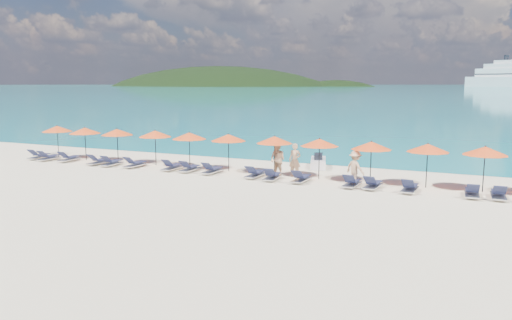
% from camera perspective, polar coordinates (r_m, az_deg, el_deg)
% --- Properties ---
extents(ground, '(1400.00, 1400.00, 0.00)m').
position_cam_1_polar(ground, '(23.83, -3.00, -3.87)').
color(ground, beige).
extents(sea, '(1600.00, 1300.00, 0.01)m').
position_cam_1_polar(sea, '(680.71, 23.82, 7.71)').
color(sea, '#1FA9B2').
rests_on(sea, ground).
extents(headland_main, '(374.00, 242.00, 126.50)m').
position_cam_1_polar(headland_main, '(642.43, -4.51, 5.01)').
color(headland_main, black).
rests_on(headland_main, ground).
extents(headland_small, '(162.00, 126.00, 85.50)m').
position_cam_1_polar(headland_small, '(603.79, 9.03, 4.97)').
color(headland_small, black).
rests_on(headland_small, ground).
extents(jetski, '(1.54, 2.54, 0.85)m').
position_cam_1_polar(jetski, '(31.13, 7.13, -0.25)').
color(jetski, white).
rests_on(jetski, ground).
extents(beachgoer_a, '(0.70, 0.48, 1.89)m').
position_cam_1_polar(beachgoer_a, '(27.91, 4.46, -0.03)').
color(beachgoer_a, tan).
rests_on(beachgoer_a, ground).
extents(beachgoer_b, '(1.05, 0.78, 1.92)m').
position_cam_1_polar(beachgoer_b, '(28.03, 2.48, 0.06)').
color(beachgoer_b, tan).
rests_on(beachgoer_b, ground).
extents(beachgoer_c, '(1.26, 1.04, 1.78)m').
position_cam_1_polar(beachgoer_c, '(26.18, 11.27, -0.89)').
color(beachgoer_c, tan).
rests_on(beachgoer_c, ground).
extents(umbrella_0, '(2.10, 2.10, 2.28)m').
position_cam_1_polar(umbrella_0, '(37.76, -21.78, 3.34)').
color(umbrella_0, black).
rests_on(umbrella_0, ground).
extents(umbrella_1, '(2.10, 2.10, 2.28)m').
position_cam_1_polar(umbrella_1, '(35.65, -18.98, 3.19)').
color(umbrella_1, black).
rests_on(umbrella_1, ground).
extents(umbrella_2, '(2.10, 2.10, 2.28)m').
position_cam_1_polar(umbrella_2, '(34.00, -15.60, 3.10)').
color(umbrella_2, black).
rests_on(umbrella_2, ground).
extents(umbrella_3, '(2.10, 2.10, 2.28)m').
position_cam_1_polar(umbrella_3, '(32.29, -11.46, 2.96)').
color(umbrella_3, black).
rests_on(umbrella_3, ground).
extents(umbrella_4, '(2.10, 2.10, 2.28)m').
position_cam_1_polar(umbrella_4, '(30.69, -7.64, 2.75)').
color(umbrella_4, black).
rests_on(umbrella_4, ground).
extents(umbrella_5, '(2.10, 2.10, 2.28)m').
position_cam_1_polar(umbrella_5, '(29.48, -3.16, 2.57)').
color(umbrella_5, black).
rests_on(umbrella_5, ground).
extents(umbrella_6, '(2.10, 2.10, 2.28)m').
position_cam_1_polar(umbrella_6, '(28.32, 2.13, 2.31)').
color(umbrella_6, black).
rests_on(umbrella_6, ground).
extents(umbrella_7, '(2.10, 2.10, 2.28)m').
position_cam_1_polar(umbrella_7, '(27.27, 7.26, 1.99)').
color(umbrella_7, black).
rests_on(umbrella_7, ground).
extents(umbrella_8, '(2.10, 2.10, 2.28)m').
position_cam_1_polar(umbrella_8, '(26.45, 13.05, 1.62)').
color(umbrella_8, black).
rests_on(umbrella_8, ground).
extents(umbrella_9, '(2.10, 2.10, 2.28)m').
position_cam_1_polar(umbrella_9, '(26.25, 19.04, 1.31)').
color(umbrella_9, black).
rests_on(umbrella_9, ground).
extents(umbrella_10, '(2.10, 2.10, 2.28)m').
position_cam_1_polar(umbrella_10, '(26.16, 24.73, 0.95)').
color(umbrella_10, black).
rests_on(umbrella_10, ground).
extents(lounger_0, '(0.78, 1.75, 0.66)m').
position_cam_1_polar(lounger_0, '(37.49, -23.56, 0.45)').
color(lounger_0, silver).
rests_on(lounger_0, ground).
extents(lounger_1, '(0.71, 1.73, 0.66)m').
position_cam_1_polar(lounger_1, '(36.53, -22.61, 0.30)').
color(lounger_1, silver).
rests_on(lounger_1, ground).
extents(lounger_2, '(0.73, 1.74, 0.66)m').
position_cam_1_polar(lounger_2, '(35.59, -20.59, 0.21)').
color(lounger_2, silver).
rests_on(lounger_2, ground).
extents(lounger_3, '(0.67, 1.72, 0.66)m').
position_cam_1_polar(lounger_3, '(33.64, -17.53, -0.11)').
color(lounger_3, silver).
rests_on(lounger_3, ground).
extents(lounger_4, '(0.73, 1.74, 0.66)m').
position_cam_1_polar(lounger_4, '(32.83, -16.18, -0.26)').
color(lounger_4, silver).
rests_on(lounger_4, ground).
extents(lounger_5, '(0.71, 1.73, 0.66)m').
position_cam_1_polar(lounger_5, '(31.91, -13.67, -0.42)').
color(lounger_5, silver).
rests_on(lounger_5, ground).
extents(lounger_6, '(0.65, 1.71, 0.66)m').
position_cam_1_polar(lounger_6, '(30.43, -9.55, -0.73)').
color(lounger_6, silver).
rests_on(lounger_6, ground).
extents(lounger_7, '(0.63, 1.70, 0.66)m').
position_cam_1_polar(lounger_7, '(29.77, -7.58, -0.90)').
color(lounger_7, silver).
rests_on(lounger_7, ground).
extents(lounger_8, '(0.67, 1.72, 0.66)m').
position_cam_1_polar(lounger_8, '(29.00, -5.04, -1.12)').
color(lounger_8, silver).
rests_on(lounger_8, ground).
extents(lounger_9, '(0.65, 1.71, 0.66)m').
position_cam_1_polar(lounger_9, '(27.68, -0.10, -1.56)').
color(lounger_9, silver).
rests_on(lounger_9, ground).
extents(lounger_10, '(0.77, 1.75, 0.66)m').
position_cam_1_polar(lounger_10, '(27.00, 1.86, -1.84)').
color(lounger_10, silver).
rests_on(lounger_10, ground).
extents(lounger_11, '(0.69, 1.72, 0.66)m').
position_cam_1_polar(lounger_11, '(26.51, 5.17, -2.07)').
color(lounger_11, silver).
rests_on(lounger_11, ground).
extents(lounger_12, '(0.71, 1.73, 0.66)m').
position_cam_1_polar(lounger_12, '(25.69, 10.92, -2.55)').
color(lounger_12, silver).
rests_on(lounger_12, ground).
extents(lounger_13, '(0.76, 1.74, 0.66)m').
position_cam_1_polar(lounger_13, '(25.48, 13.20, -2.72)').
color(lounger_13, silver).
rests_on(lounger_13, ground).
extents(lounger_14, '(0.70, 1.73, 0.66)m').
position_cam_1_polar(lounger_14, '(25.17, 17.16, -3.02)').
color(lounger_14, silver).
rests_on(lounger_14, ground).
extents(lounger_15, '(0.71, 1.73, 0.66)m').
position_cam_1_polar(lounger_15, '(25.10, 23.47, -3.40)').
color(lounger_15, silver).
rests_on(lounger_15, ground).
extents(lounger_16, '(0.69, 1.73, 0.66)m').
position_cam_1_polar(lounger_16, '(25.20, 25.97, -3.52)').
color(lounger_16, silver).
rests_on(lounger_16, ground).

